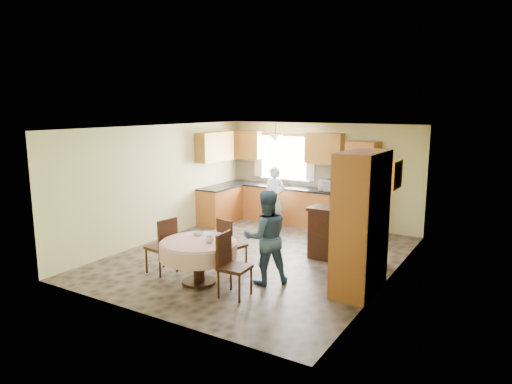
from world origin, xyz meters
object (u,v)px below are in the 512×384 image
at_px(cupboard, 361,223).
at_px(chair_left, 164,243).
at_px(dining_table, 198,250).
at_px(person_sink, 274,198).
at_px(sideboard, 343,237).
at_px(chair_back, 229,242).
at_px(person_dining, 266,237).
at_px(chair_right, 230,262).
at_px(oven_tower, 362,188).

relative_size(cupboard, chair_left, 2.22).
distance_m(dining_table, person_sink, 3.69).
xyz_separation_m(sideboard, cupboard, (0.72, -1.23, 0.64)).
distance_m(dining_table, chair_back, 0.77).
xyz_separation_m(person_sink, person_dining, (1.53, -3.07, 0.03)).
distance_m(cupboard, chair_back, 2.38).
bearing_deg(chair_back, person_dining, -179.04).
xyz_separation_m(dining_table, chair_right, (0.74, -0.16, -0.01)).
xyz_separation_m(dining_table, person_sink, (-0.59, 3.64, 0.19)).
bearing_deg(person_sink, sideboard, -31.93).
xyz_separation_m(chair_back, chair_right, (0.66, -0.93, 0.03)).
relative_size(dining_table, person_sink, 0.85).
xyz_separation_m(chair_left, person_sink, (0.19, 3.62, 0.20)).
bearing_deg(chair_right, dining_table, 74.48).
relative_size(sideboard, chair_left, 1.32).
distance_m(chair_back, person_sink, 2.96).
bearing_deg(sideboard, person_dining, -112.07).
distance_m(oven_tower, sideboard, 2.18).
bearing_deg(chair_left, person_dining, 116.38).
bearing_deg(sideboard, chair_left, -136.79).
relative_size(chair_right, person_dining, 0.63).
height_order(chair_left, person_dining, person_dining).
height_order(cupboard, chair_right, cupboard).
relative_size(cupboard, chair_right, 2.24).
distance_m(cupboard, chair_left, 3.36).
distance_m(chair_back, chair_right, 1.14).
height_order(sideboard, cupboard, cupboard).
distance_m(oven_tower, chair_left, 4.83).
height_order(oven_tower, person_dining, oven_tower).
bearing_deg(oven_tower, cupboard, -72.02).
xyz_separation_m(oven_tower, person_sink, (-1.88, -0.72, -0.31)).
bearing_deg(person_sink, cupboard, -41.90).
xyz_separation_m(cupboard, chair_right, (-1.63, -1.22, -0.56)).
distance_m(sideboard, dining_table, 2.82).
bearing_deg(person_dining, dining_table, -12.37).
bearing_deg(person_dining, chair_left, -26.09).
height_order(cupboard, chair_back, cupboard).
xyz_separation_m(cupboard, person_sink, (-2.95, 2.58, -0.36)).
relative_size(oven_tower, person_dining, 1.36).
relative_size(dining_table, person_dining, 0.81).
relative_size(oven_tower, cupboard, 0.96).
relative_size(sideboard, dining_table, 1.04).
distance_m(sideboard, chair_back, 2.18).
xyz_separation_m(oven_tower, person_dining, (-0.35, -3.78, -0.28)).
relative_size(sideboard, person_dining, 0.84).
bearing_deg(sideboard, chair_back, -135.58).
distance_m(sideboard, chair_left, 3.32).
xyz_separation_m(dining_table, chair_back, (0.08, 0.77, -0.04)).
height_order(dining_table, chair_back, chair_back).
bearing_deg(sideboard, chair_right, -110.16).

